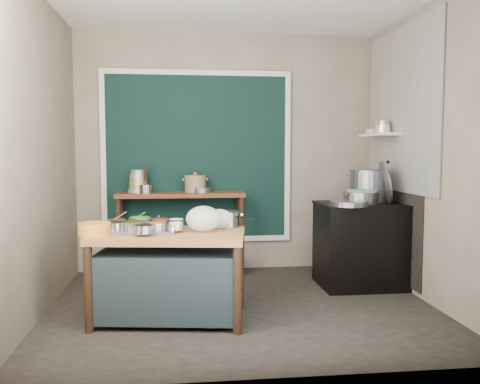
{
  "coord_description": "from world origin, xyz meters",
  "views": [
    {
      "loc": [
        -0.55,
        -4.54,
        1.44
      ],
      "look_at": [
        0.01,
        0.25,
        1.03
      ],
      "focal_mm": 38.0,
      "sensor_mm": 36.0,
      "label": 1
    }
  ],
  "objects": [
    {
      "name": "saucepan",
      "position": [
        -0.14,
        -0.07,
        0.82
      ],
      "size": [
        0.34,
        0.34,
        0.14
      ],
      "primitive_type": null,
      "rotation": [
        0.0,
        0.0,
        -0.43
      ],
      "color": "gray",
      "rests_on": "prep_table"
    },
    {
      "name": "pot_lid",
      "position": [
        1.56,
        0.49,
        1.1
      ],
      "size": [
        0.2,
        0.46,
        0.44
      ],
      "primitive_type": "cylinder",
      "rotation": [
        0.0,
        1.36,
        -0.19
      ],
      "color": "gray",
      "rests_on": "stove_top"
    },
    {
      "name": "green_cloth",
      "position": [
        1.31,
        0.51,
        1.01
      ],
      "size": [
        0.25,
        0.21,
        0.02
      ],
      "primitive_type": "cube",
      "rotation": [
        0.0,
        0.0,
        0.12
      ],
      "color": "#62A394",
      "rests_on": "steamer"
    },
    {
      "name": "prep_table",
      "position": [
        -0.65,
        -0.3,
        0.38
      ],
      "size": [
        1.34,
        0.9,
        0.75
      ],
      "primitive_type": "cube",
      "rotation": [
        0.0,
        0.0,
        -0.15
      ],
      "color": "#9B6538",
      "rests_on": "floor"
    },
    {
      "name": "stove_top",
      "position": [
        1.35,
        0.55,
        0.86
      ],
      "size": [
        0.92,
        0.69,
        0.03
      ],
      "primitive_type": "cube",
      "color": "black",
      "rests_on": "stove_block"
    },
    {
      "name": "right_wall",
      "position": [
        1.76,
        0.0,
        1.4
      ],
      "size": [
        0.02,
        3.0,
        2.8
      ],
      "primitive_type": "cube",
      "color": "gray",
      "rests_on": "floor"
    },
    {
      "name": "floor",
      "position": [
        0.0,
        0.0,
        -0.01
      ],
      "size": [
        3.5,
        3.0,
        0.02
      ],
      "primitive_type": "cube",
      "color": "#2B2621",
      "rests_on": "ground"
    },
    {
      "name": "shelf_bowl_green",
      "position": [
        1.63,
        1.06,
        1.64
      ],
      "size": [
        0.19,
        0.19,
        0.06
      ],
      "primitive_type": "cylinder",
      "rotation": [
        0.0,
        0.0,
        0.29
      ],
      "color": "gray",
      "rests_on": "wall_shelf"
    },
    {
      "name": "yellow_basin",
      "position": [
        -1.24,
        -0.38,
        0.8
      ],
      "size": [
        0.27,
        0.27,
        0.1
      ],
      "primitive_type": "cylinder",
      "rotation": [
        0.0,
        0.0,
        0.03
      ],
      "color": "#BD6720",
      "rests_on": "prep_table"
    },
    {
      "name": "stock_pot",
      "position": [
        1.47,
        0.72,
        1.05
      ],
      "size": [
        0.49,
        0.49,
        0.34
      ],
      "primitive_type": null,
      "rotation": [
        0.0,
        0.0,
        -0.13
      ],
      "color": "gray",
      "rests_on": "stove_top"
    },
    {
      "name": "soot_patch",
      "position": [
        1.74,
        0.65,
        0.7
      ],
      "size": [
        0.01,
        1.3,
        1.3
      ],
      "primitive_type": "cube",
      "color": "black",
      "rests_on": "right_wall"
    },
    {
      "name": "condiment_bowls",
      "position": [
        -0.88,
        -0.23,
        0.81
      ],
      "size": [
        0.66,
        0.54,
        0.08
      ],
      "color": "gray",
      "rests_on": "condiment_tray"
    },
    {
      "name": "utensil_cup",
      "position": [
        -0.94,
        1.24,
        1.0
      ],
      "size": [
        0.17,
        0.17,
        0.1
      ],
      "primitive_type": "cylinder",
      "rotation": [
        0.0,
        0.0,
        -0.04
      ],
      "color": "gray",
      "rests_on": "back_counter"
    },
    {
      "name": "wide_bowl",
      "position": [
        -0.31,
        1.26,
        0.98
      ],
      "size": [
        0.27,
        0.27,
        0.06
      ],
      "primitive_type": "cylinder",
      "rotation": [
        0.0,
        0.0,
        0.25
      ],
      "color": "gray",
      "rests_on": "back_counter"
    },
    {
      "name": "shelf_bowl_stack",
      "position": [
        1.63,
        0.75,
        1.68
      ],
      "size": [
        0.16,
        0.16,
        0.13
      ],
      "color": "silver",
      "rests_on": "wall_shelf"
    },
    {
      "name": "tile_panel",
      "position": [
        1.74,
        0.55,
        1.85
      ],
      "size": [
        0.02,
        1.7,
        1.7
      ],
      "primitive_type": "cube",
      "color": "#B2B2AA",
      "rests_on": "right_wall"
    },
    {
      "name": "left_wall",
      "position": [
        -1.76,
        0.0,
        1.4
      ],
      "size": [
        0.02,
        3.0,
        2.8
      ],
      "primitive_type": "cube",
      "color": "gray",
      "rests_on": "floor"
    },
    {
      "name": "bowl_stack",
      "position": [
        -1.03,
        1.31,
        1.06
      ],
      "size": [
        0.23,
        0.23,
        0.26
      ],
      "color": "tan",
      "rests_on": "back_counter"
    },
    {
      "name": "wall_shelf",
      "position": [
        1.63,
        0.85,
        1.6
      ],
      "size": [
        0.22,
        0.7,
        0.03
      ],
      "primitive_type": "cube",
      "color": "beige",
      "rests_on": "right_wall"
    },
    {
      "name": "back_counter",
      "position": [
        -0.55,
        1.28,
        0.47
      ],
      "size": [
        1.45,
        0.4,
        0.95
      ],
      "primitive_type": "cube",
      "color": "#5A2F19",
      "rests_on": "floor"
    },
    {
      "name": "ceramic_crock",
      "position": [
        -0.38,
        1.3,
        1.04
      ],
      "size": [
        0.31,
        0.31,
        0.17
      ],
      "primitive_type": null,
      "rotation": [
        0.0,
        0.0,
        0.22
      ],
      "color": "#8E734D",
      "rests_on": "back_counter"
    },
    {
      "name": "shallow_pan",
      "position": [
        1.11,
        0.3,
        0.9
      ],
      "size": [
        0.48,
        0.48,
        0.05
      ],
      "primitive_type": "cylinder",
      "rotation": [
        0.0,
        0.0,
        -0.34
      ],
      "color": "gray",
      "rests_on": "stove_top"
    },
    {
      "name": "curtain_frame",
      "position": [
        -0.35,
        1.46,
        1.35
      ],
      "size": [
        2.22,
        0.03,
        2.02
      ],
      "primitive_type": null,
      "color": "beige",
      "rests_on": "back_wall"
    },
    {
      "name": "condiment_tray",
      "position": [
        -0.86,
        -0.27,
        0.76
      ],
      "size": [
        0.52,
        0.37,
        0.02
      ],
      "primitive_type": "cube",
      "rotation": [
        0.0,
        0.0,
        -0.01
      ],
      "color": "gray",
      "rests_on": "prep_table"
    },
    {
      "name": "back_wall",
      "position": [
        0.0,
        1.51,
        1.4
      ],
      "size": [
        3.5,
        0.02,
        2.8
      ],
      "primitive_type": "cube",
      "color": "gray",
      "rests_on": "floor"
    },
    {
      "name": "curtain_panel",
      "position": [
        -0.35,
        1.47,
        1.35
      ],
      "size": [
        2.1,
        0.02,
        1.9
      ],
      "primitive_type": "cube",
      "color": "black",
      "rests_on": "back_wall"
    },
    {
      "name": "plastic_bag_a",
      "position": [
        -0.36,
        -0.31,
        0.86
      ],
      "size": [
        0.33,
        0.3,
        0.22
      ],
      "primitive_type": "ellipsoid",
      "rotation": [
        0.0,
        0.0,
        0.19
      ],
      "color": "white",
      "rests_on": "prep_table"
    },
    {
      "name": "stove_block",
      "position": [
        1.35,
        0.55,
        0.42
      ],
      "size": [
        0.9,
        0.68,
        0.85
      ],
      "primitive_type": "cube",
      "color": "black",
      "rests_on": "floor"
    },
    {
      "name": "steamer",
      "position": [
        1.31,
        0.51,
        0.94
      ],
      "size": [
        0.49,
        0.49,
        0.12
      ],
      "primitive_type": null,
      "rotation": [
        0.0,
        0.0,
        0.32
      ],
      "color": "gray",
      "rests_on": "stove_top"
    },
    {
      "name": "plastic_bag_b",
      "position": [
        -0.22,
        -0.17,
        0.84
      ],
      "size": [
        0.24,
        0.21,
        0.17
      ],
      "primitive_type": "ellipsoid",
      "rotation": [
        0.0,
        0.0,
        0.08
      ],
      "color": "white",
      "rests_on": "prep_table"
    }
  ]
}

